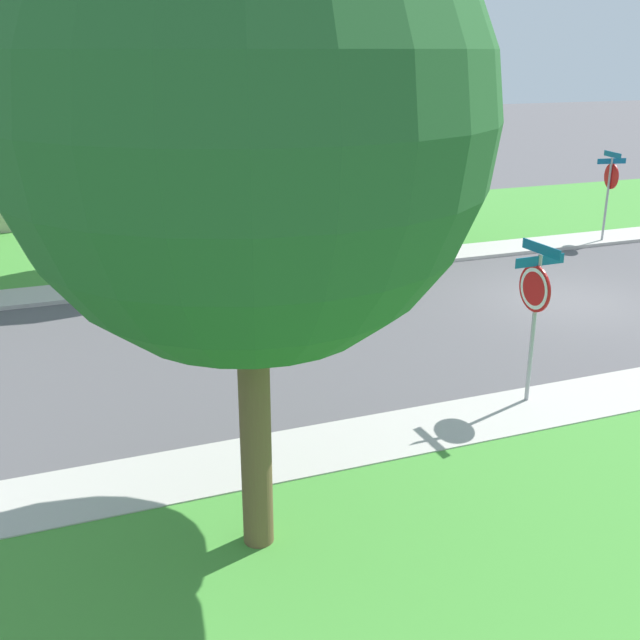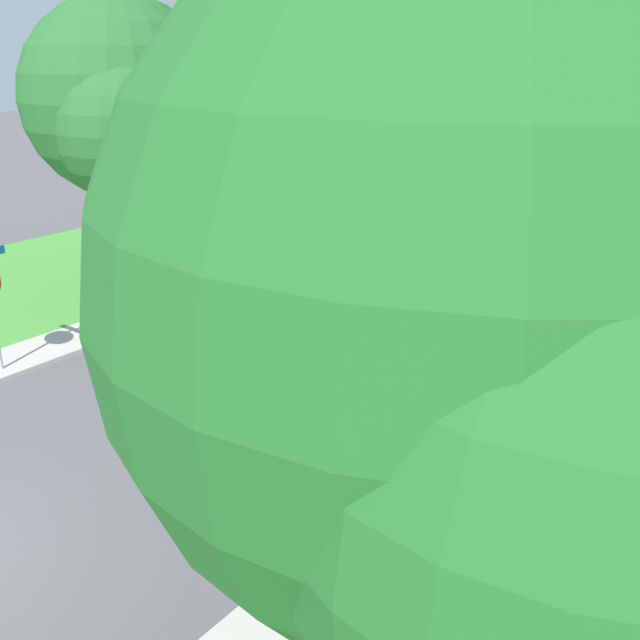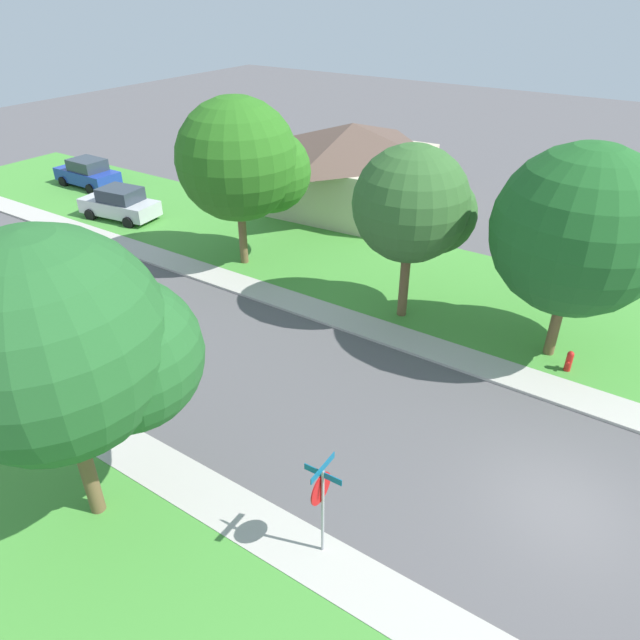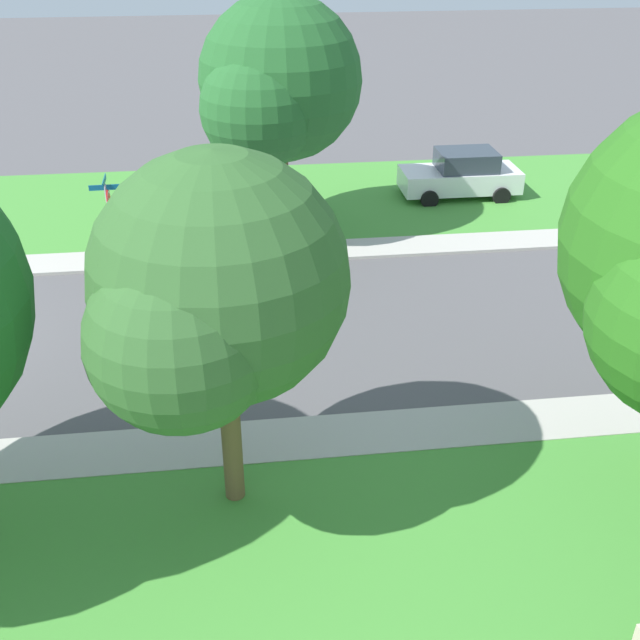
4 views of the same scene
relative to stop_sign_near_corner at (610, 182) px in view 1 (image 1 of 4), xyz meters
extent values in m
plane|color=#565456|center=(-4.33, 4.68, -1.89)|extent=(120.00, 120.00, 0.00)
cube|color=#B7B2A8|center=(0.37, 16.68, -1.84)|extent=(1.40, 56.00, 0.10)
cube|color=#479338|center=(5.07, 16.68, -1.85)|extent=(8.00, 56.00, 0.08)
cube|color=#B7B2A8|center=(-9.03, 16.68, -1.84)|extent=(1.40, 56.00, 0.10)
cylinder|color=#9E9EA3|center=(0.01, 0.03, -0.59)|extent=(0.07, 0.07, 2.60)
cylinder|color=red|center=(0.00, -0.02, 0.16)|extent=(0.75, 0.17, 0.76)
cylinder|color=white|center=(-0.01, -0.04, 0.16)|extent=(0.66, 0.13, 0.67)
cylinder|color=red|center=(-0.01, -0.04, 0.16)|extent=(0.54, 0.10, 0.55)
cube|color=#0F5B84|center=(0.01, 0.03, 0.80)|extent=(0.91, 0.19, 0.16)
cube|color=#0F5B84|center=(0.01, 0.03, 0.61)|extent=(0.19, 0.91, 0.16)
cylinder|color=#9E9EA3|center=(-8.74, 8.98, -0.59)|extent=(0.07, 0.07, 2.60)
cylinder|color=red|center=(-8.74, 9.03, 0.16)|extent=(0.76, 0.05, 0.76)
cylinder|color=white|center=(-8.74, 9.05, 0.16)|extent=(0.67, 0.02, 0.67)
cylinder|color=red|center=(-8.74, 9.05, 0.16)|extent=(0.55, 0.02, 0.55)
cube|color=#0F5B84|center=(-8.74, 8.98, 0.80)|extent=(0.92, 0.04, 0.16)
cube|color=#0F5B84|center=(-8.74, 8.98, 0.61)|extent=(0.04, 0.92, 0.16)
cylinder|color=brown|center=(2.36, 6.81, -0.51)|extent=(0.36, 0.36, 2.75)
sphere|color=#1F5E24|center=(2.36, 6.81, 2.76)|extent=(5.41, 5.41, 5.41)
sphere|color=#1F5E24|center=(3.57, 6.00, 2.08)|extent=(3.79, 3.79, 3.79)
cylinder|color=brown|center=(1.91, 12.31, -0.33)|extent=(0.36, 0.36, 3.11)
sphere|color=#33622C|center=(1.91, 12.31, 2.68)|extent=(4.16, 4.16, 4.16)
sphere|color=#33622C|center=(2.84, 11.68, 2.16)|extent=(2.91, 2.91, 2.91)
cylinder|color=brown|center=(-10.83, 14.27, -0.27)|extent=(0.36, 0.36, 3.24)
sphere|color=#245F29|center=(-10.83, 14.27, 3.10)|extent=(4.97, 4.97, 4.97)
sphere|color=#245F29|center=(-9.72, 13.52, 2.47)|extent=(3.48, 3.48, 3.48)
cylinder|color=red|center=(1.65, 6.01, -1.54)|extent=(0.22, 0.22, 0.70)
sphere|color=red|center=(1.65, 6.01, -1.17)|extent=(0.22, 0.22, 0.22)
cylinder|color=red|center=(1.51, 6.01, -1.44)|extent=(0.10, 0.08, 0.08)
cylinder|color=red|center=(1.79, 6.01, -1.44)|extent=(0.10, 0.08, 0.08)
camera|label=1|loc=(-18.32, 16.35, 3.73)|focal=42.86mm
camera|label=2|loc=(4.56, 2.14, 4.39)|focal=41.05mm
camera|label=3|loc=(-15.89, 4.30, 9.54)|focal=32.11mm
camera|label=4|loc=(12.83, 12.55, 7.97)|focal=42.82mm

